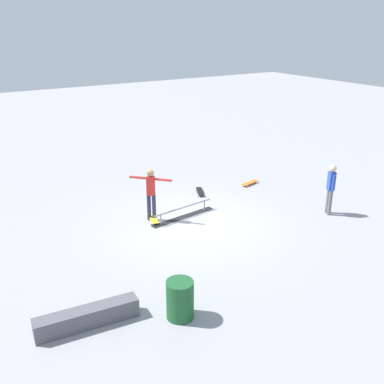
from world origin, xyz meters
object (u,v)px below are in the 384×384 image
(skate_ledge, at_px, (87,317))
(trash_bin, at_px, (180,300))
(skater_main, at_px, (151,191))
(grind_rail, at_px, (183,213))
(bystander_blue_shirt, at_px, (331,187))
(skateboard_main, at_px, (153,218))
(loose_skateboard_orange, at_px, (250,183))
(loose_skateboard_black, at_px, (200,191))

(skate_ledge, bearing_deg, trash_bin, 156.59)
(skate_ledge, xyz_separation_m, skater_main, (-3.42, -3.83, 0.75))
(grind_rail, distance_m, bystander_blue_shirt, 4.62)
(skate_ledge, bearing_deg, grind_rail, -141.24)
(skater_main, relative_size, skateboard_main, 1.97)
(loose_skateboard_orange, distance_m, loose_skateboard_black, 2.07)
(skater_main, distance_m, skateboard_main, 0.87)
(skater_main, height_order, bystander_blue_shirt, skater_main)
(grind_rail, distance_m, loose_skateboard_black, 2.11)
(skater_main, bearing_deg, skateboard_main, 134.43)
(bystander_blue_shirt, relative_size, trash_bin, 1.92)
(skate_ledge, relative_size, skater_main, 1.27)
(skate_ledge, relative_size, loose_skateboard_black, 2.57)
(skate_ledge, distance_m, bystander_blue_shirt, 8.46)
(skate_ledge, distance_m, trash_bin, 1.87)
(bystander_blue_shirt, height_order, loose_skateboard_orange, bystander_blue_shirt)
(skateboard_main, distance_m, trash_bin, 4.83)
(skateboard_main, bearing_deg, loose_skateboard_black, 129.28)
(loose_skateboard_orange, bearing_deg, trash_bin, -152.81)
(skate_ledge, xyz_separation_m, bystander_blue_shirt, (-8.33, -1.29, 0.71))
(grind_rail, xyz_separation_m, skateboard_main, (0.92, -0.28, -0.08))
(loose_skateboard_orange, height_order, trash_bin, trash_bin)
(skate_ledge, relative_size, skateboard_main, 2.51)
(bystander_blue_shirt, bearing_deg, loose_skateboard_black, 58.26)
(loose_skateboard_black, height_order, trash_bin, trash_bin)
(skate_ledge, relative_size, trash_bin, 2.48)
(grind_rail, height_order, trash_bin, trash_bin)
(grind_rail, relative_size, bystander_blue_shirt, 1.44)
(loose_skateboard_orange, bearing_deg, grind_rail, -175.48)
(loose_skateboard_black, xyz_separation_m, trash_bin, (4.17, 5.65, 0.34))
(loose_skateboard_orange, bearing_deg, skater_main, 176.72)
(skate_ledge, bearing_deg, skater_main, -131.74)
(grind_rail, distance_m, loose_skateboard_orange, 3.79)
(grind_rail, bearing_deg, trash_bin, 50.86)
(grind_rail, distance_m, skate_ledge, 5.56)
(trash_bin, bearing_deg, grind_rail, -121.89)
(grind_rail, relative_size, skater_main, 1.42)
(skateboard_main, distance_m, loose_skateboard_orange, 4.61)
(grind_rail, xyz_separation_m, loose_skateboard_orange, (-3.60, -1.19, -0.08))
(skater_main, xyz_separation_m, bystander_blue_shirt, (-4.91, 2.54, -0.04))
(loose_skateboard_black, relative_size, trash_bin, 0.97)
(skateboard_main, relative_size, bystander_blue_shirt, 0.51)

